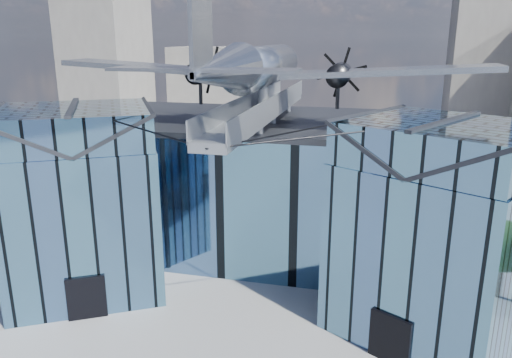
# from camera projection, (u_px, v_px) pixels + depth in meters

# --- Properties ---
(ground_plane) EXTENTS (120.00, 120.00, 0.00)m
(ground_plane) POSITION_uv_depth(u_px,v_px,m) (248.00, 297.00, 31.37)
(ground_plane) COLOR gray
(museum) EXTENTS (32.88, 24.50, 17.60)m
(museum) POSITION_uv_depth(u_px,v_px,m) (269.00, 187.00, 35.26)
(museum) COLOR teal
(museum) RESTS_ON ground
(bg_towers) EXTENTS (77.00, 24.50, 26.00)m
(bg_towers) POSITION_uv_depth(u_px,v_px,m) (342.00, 76.00, 75.36)
(bg_towers) COLOR gray
(bg_towers) RESTS_ON ground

